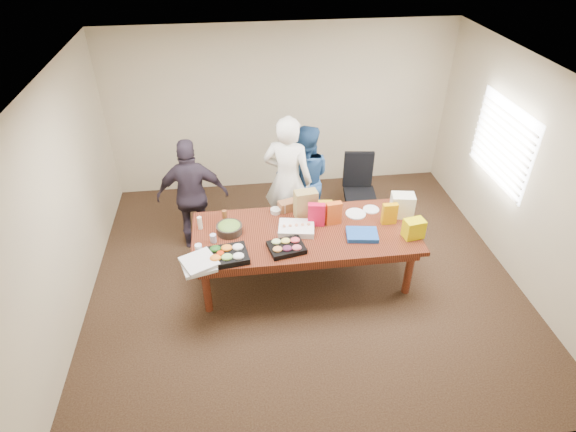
{
  "coord_description": "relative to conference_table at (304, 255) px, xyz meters",
  "views": [
    {
      "loc": [
        -0.81,
        -4.66,
        4.26
      ],
      "look_at": [
        -0.2,
        0.1,
        0.93
      ],
      "focal_mm": 29.43,
      "sensor_mm": 36.0,
      "label": 1
    }
  ],
  "objects": [
    {
      "name": "chip_bag_orange",
      "position": [
        0.38,
        0.13,
        0.53
      ],
      "size": [
        0.2,
        0.11,
        0.3
      ],
      "primitive_type": "cube",
      "rotation": [
        0.0,
        0.0,
        0.13
      ],
      "color": "#D35319",
      "rests_on": "conference_table"
    },
    {
      "name": "chip_bag_red",
      "position": [
        0.16,
        0.13,
        0.53
      ],
      "size": [
        0.22,
        0.12,
        0.31
      ],
      "primitive_type": "cube",
      "rotation": [
        0.0,
        0.0,
        -0.17
      ],
      "color": "red",
      "rests_on": "conference_table"
    },
    {
      "name": "person_right",
      "position": [
        0.16,
        1.13,
        0.45
      ],
      "size": [
        0.88,
        0.73,
        1.65
      ],
      "primitive_type": "imported",
      "rotation": [
        0.0,
        0.0,
        3.01
      ],
      "color": "navy",
      "rests_on": "floor"
    },
    {
      "name": "fruit_tray",
      "position": [
        -0.27,
        -0.33,
        0.41
      ],
      "size": [
        0.47,
        0.4,
        0.06
      ],
      "primitive_type": "cube",
      "rotation": [
        0.0,
        0.0,
        0.2
      ],
      "color": "black",
      "rests_on": "conference_table"
    },
    {
      "name": "office_chair",
      "position": [
        1.02,
        1.16,
        0.15
      ],
      "size": [
        0.6,
        0.6,
        1.05
      ],
      "primitive_type": "cube",
      "rotation": [
        0.0,
        0.0,
        -0.13
      ],
      "color": "black",
      "rests_on": "floor"
    },
    {
      "name": "plate_a",
      "position": [
        0.72,
        0.29,
        0.38
      ],
      "size": [
        0.31,
        0.31,
        0.02
      ],
      "primitive_type": "cylinder",
      "rotation": [
        0.0,
        0.0,
        0.18
      ],
      "color": "white",
      "rests_on": "conference_table"
    },
    {
      "name": "banana_bunch",
      "position": [
        0.32,
        0.49,
        0.42
      ],
      "size": [
        0.27,
        0.17,
        0.08
      ],
      "primitive_type": "cube",
      "rotation": [
        0.0,
        0.0,
        -0.11
      ],
      "color": "gold",
      "rests_on": "conference_table"
    },
    {
      "name": "wall_right",
      "position": [
        2.75,
        0.0,
        0.98
      ],
      "size": [
        0.04,
        5.0,
        2.7
      ],
      "primitive_type": "cube",
      "color": "beige",
      "rests_on": "floor"
    },
    {
      "name": "kraft_bag",
      "position": [
        0.06,
        0.33,
        0.56
      ],
      "size": [
        0.3,
        0.2,
        0.37
      ],
      "primitive_type": "cube",
      "rotation": [
        0.0,
        0.0,
        0.12
      ],
      "color": "olive",
      "rests_on": "conference_table"
    },
    {
      "name": "chip_bag_blue",
      "position": [
        0.68,
        -0.19,
        0.4
      ],
      "size": [
        0.42,
        0.34,
        0.06
      ],
      "primitive_type": "cube",
      "rotation": [
        0.0,
        0.0,
        -0.15
      ],
      "color": "#194AA5",
      "rests_on": "conference_table"
    },
    {
      "name": "grocery_bag_white",
      "position": [
        1.3,
        0.19,
        0.53
      ],
      "size": [
        0.32,
        0.25,
        0.31
      ],
      "primitive_type": "cube",
      "rotation": [
        0.0,
        0.0,
        -0.17
      ],
      "color": "white",
      "rests_on": "conference_table"
    },
    {
      "name": "wall_left",
      "position": [
        -2.75,
        0.0,
        0.98
      ],
      "size": [
        0.04,
        5.0,
        2.7
      ],
      "primitive_type": "cube",
      "color": "beige",
      "rests_on": "floor"
    },
    {
      "name": "floor",
      "position": [
        0.0,
        0.0,
        -0.39
      ],
      "size": [
        5.5,
        5.0,
        0.02
      ],
      "primitive_type": "cube",
      "color": "#47301E",
      "rests_on": "ground"
    },
    {
      "name": "chip_bag_yellow",
      "position": [
        1.09,
        0.04,
        0.52
      ],
      "size": [
        0.19,
        0.08,
        0.28
      ],
      "primitive_type": "cube",
      "rotation": [
        0.0,
        0.0,
        0.01
      ],
      "color": "#DE9903",
      "rests_on": "conference_table"
    },
    {
      "name": "mayo_jar",
      "position": [
        -0.21,
        0.46,
        0.44
      ],
      "size": [
        0.09,
        0.09,
        0.13
      ],
      "primitive_type": "cylinder",
      "rotation": [
        0.0,
        0.0,
        0.11
      ],
      "color": "silver",
      "rests_on": "conference_table"
    },
    {
      "name": "ranch_bottle",
      "position": [
        -1.29,
        0.23,
        0.46
      ],
      "size": [
        0.07,
        0.07,
        0.17
      ],
      "primitive_type": "cylinder",
      "rotation": [
        0.0,
        0.0,
        -0.33
      ],
      "color": "#F4ECCE",
      "rests_on": "conference_table"
    },
    {
      "name": "red_cup",
      "position": [
        -1.05,
        -0.42,
        0.43
      ],
      "size": [
        0.09,
        0.09,
        0.11
      ],
      "primitive_type": "cylinder",
      "rotation": [
        0.0,
        0.0,
        -0.08
      ],
      "color": "red",
      "rests_on": "conference_table"
    },
    {
      "name": "person_center",
      "position": [
        -0.1,
        0.94,
        0.57
      ],
      "size": [
        0.81,
        0.68,
        1.89
      ],
      "primitive_type": "imported",
      "rotation": [
        0.0,
        0.0,
        2.75
      ],
      "color": "white",
      "rests_on": "floor"
    },
    {
      "name": "ceiling",
      "position": [
        0.0,
        0.0,
        2.33
      ],
      "size": [
        5.5,
        5.0,
        0.02
      ],
      "primitive_type": "cube",
      "color": "white",
      "rests_on": "wall_back"
    },
    {
      "name": "window_blinds",
      "position": [
        2.68,
        0.6,
        1.12
      ],
      "size": [
        0.04,
        1.36,
        1.0
      ],
      "primitive_type": "cube",
      "color": "beige",
      "rests_on": "wall_right"
    },
    {
      "name": "bread_loaf",
      "position": [
        -0.11,
        0.52,
        0.44
      ],
      "size": [
        0.36,
        0.23,
        0.13
      ],
      "primitive_type": "cube",
      "rotation": [
        0.0,
        0.0,
        0.3
      ],
      "color": "brown",
      "rests_on": "conference_table"
    },
    {
      "name": "pizza_box_upper",
      "position": [
        -1.29,
        -0.5,
        0.44
      ],
      "size": [
        0.48,
        0.48,
        0.04
      ],
      "primitive_type": "cube",
      "rotation": [
        0.0,
        0.0,
        0.46
      ],
      "color": "silver",
      "rests_on": "pizza_box_lower"
    },
    {
      "name": "wall_back",
      "position": [
        0.0,
        2.5,
        0.98
      ],
      "size": [
        5.5,
        0.04,
        2.7
      ],
      "primitive_type": "cube",
      "color": "beige",
      "rests_on": "floor"
    },
    {
      "name": "person_left",
      "position": [
        -1.41,
        0.91,
        0.45
      ],
      "size": [
        0.97,
        0.42,
        1.65
      ],
      "primitive_type": "imported",
      "rotation": [
        0.0,
        0.0,
        3.13
      ],
      "color": "#2A222C",
      "rests_on": "floor"
    },
    {
      "name": "veggie_tray",
      "position": [
        -0.97,
        -0.4,
        0.41
      ],
      "size": [
        0.52,
        0.43,
        0.07
      ],
      "primitive_type": "cube",
      "rotation": [
        0.0,
        0.0,
        0.14
      ],
      "color": "black",
      "rests_on": "conference_table"
    },
    {
      "name": "dressing_bottle",
      "position": [
        -0.98,
        0.31,
        0.47
      ],
      "size": [
        0.07,
        0.07,
        0.19
      ],
      "primitive_type": "cylinder",
      "rotation": [
        0.0,
        0.0,
        0.23
      ],
      "color": "brown",
      "rests_on": "conference_table"
    },
    {
      "name": "window_panel",
      "position": [
        2.72,
        0.6,
        1.12
      ],
      "size": [
        0.03,
        1.4,
        1.1
      ],
      "primitive_type": "cube",
      "color": "white",
      "rests_on": "wall_right"
    },
    {
      "name": "pizza_box_lower",
      "position": [
        -1.3,
        -0.5,
        0.4
      ],
      "size": [
        0.44,
        0.44,
        0.04
      ],
      "primitive_type": "cube",
      "rotation": [
        0.0,
        0.0,
        0.27
      ],
      "color": "silver",
      "rests_on": "conference_table"
    },
    {
      "name": "dip_bowl_a",
      "position": [
        0.18,
        0.31,
        0.41
      ],
      "size": [
        0.16,
        0.16,
        0.06
      ],
      "primitive_type": "cylinder",
      "rotation": [
        0.0,
        0.0,
        0.07
      ],
      "color": "silver",
      "rests_on": "conference_table"
    },
    {
      "name": "grocery_bag_yellow",
      "position": [
        1.3,
        -0.27,
        0.5
      ],
      "size": [
        0.26,
        0.2,
        0.24
      ],
      "primitive_type": "cube",
      "rotation": [
        0.0,
        0.0,
        0.16
      ],
      "color": "#E1CC01",
      "rests_on": "conference_table"
    },
    {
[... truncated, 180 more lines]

